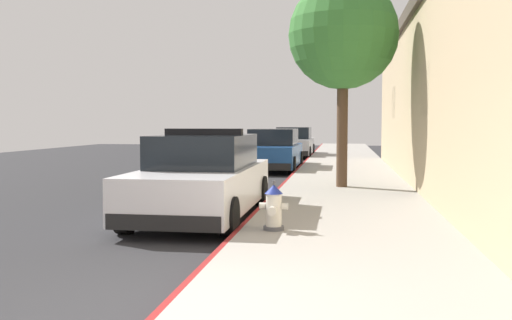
{
  "coord_description": "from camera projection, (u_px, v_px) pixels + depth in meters",
  "views": [
    {
      "loc": [
        1.54,
        -4.65,
        1.79
      ],
      "look_at": [
        -0.28,
        7.07,
        1.0
      ],
      "focal_mm": 39.29,
      "sensor_mm": 36.0,
      "label": 1
    }
  ],
  "objects": [
    {
      "name": "ground_plane",
      "position": [
        127.0,
        191.0,
        15.47
      ],
      "size": [
        28.78,
        60.0,
        0.2
      ],
      "primitive_type": "cube",
      "color": "#2B2B2D"
    },
    {
      "name": "sidewalk_pavement",
      "position": [
        346.0,
        189.0,
        14.54
      ],
      "size": [
        3.3,
        60.0,
        0.15
      ],
      "primitive_type": "cube",
      "color": "#9E9991",
      "rests_on": "ground"
    },
    {
      "name": "curb_painted_edge",
      "position": [
        282.0,
        188.0,
        14.8
      ],
      "size": [
        0.08,
        60.0,
        0.15
      ],
      "primitive_type": "cube",
      "color": "maroon",
      "rests_on": "ground"
    },
    {
      "name": "police_cruiser",
      "position": [
        203.0,
        178.0,
        10.58
      ],
      "size": [
        1.94,
        4.84,
        1.68
      ],
      "color": "white",
      "rests_on": "ground"
    },
    {
      "name": "parked_car_silver_ahead",
      "position": [
        274.0,
        151.0,
        21.08
      ],
      "size": [
        1.94,
        4.84,
        1.56
      ],
      "color": "navy",
      "rests_on": "ground"
    },
    {
      "name": "parked_car_dark_far",
      "position": [
        294.0,
        143.0,
        29.21
      ],
      "size": [
        1.94,
        4.84,
        1.56
      ],
      "color": "#B2B5BA",
      "rests_on": "ground"
    },
    {
      "name": "fire_hydrant",
      "position": [
        274.0,
        207.0,
        8.55
      ],
      "size": [
        0.44,
        0.4,
        0.76
      ],
      "color": "#4C4C51",
      "rests_on": "sidewalk_pavement"
    },
    {
      "name": "street_tree",
      "position": [
        343.0,
        35.0,
        14.16
      ],
      "size": [
        2.78,
        2.78,
        5.27
      ],
      "color": "brown",
      "rests_on": "sidewalk_pavement"
    }
  ]
}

